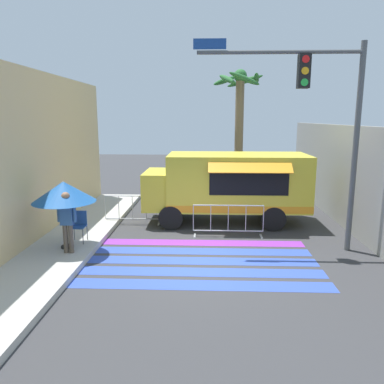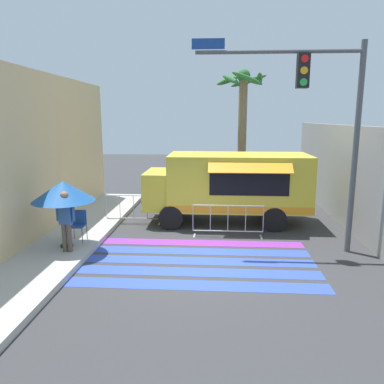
{
  "view_description": "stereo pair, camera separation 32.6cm",
  "coord_description": "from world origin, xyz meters",
  "px_view_note": "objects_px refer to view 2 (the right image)",
  "views": [
    {
      "loc": [
        0.17,
        -9.85,
        3.87
      ],
      "look_at": [
        -0.32,
        2.52,
        1.41
      ],
      "focal_mm": 35.0,
      "sensor_mm": 36.0,
      "label": 1
    },
    {
      "loc": [
        0.5,
        -9.83,
        3.87
      ],
      "look_at": [
        -0.32,
        2.52,
        1.41
      ],
      "focal_mm": 35.0,
      "sensor_mm": 36.0,
      "label": 2
    }
  ],
  "objects_px": {
    "patio_umbrella": "(63,191)",
    "vendor_person": "(66,218)",
    "palm_tree": "(242,114)",
    "barricade_side": "(134,209)",
    "food_truck": "(226,183)",
    "traffic_signal_pole": "(324,109)",
    "folding_chair": "(79,222)",
    "barricade_front": "(228,221)"
  },
  "relations": [
    {
      "from": "traffic_signal_pole",
      "to": "vendor_person",
      "type": "distance_m",
      "value": 7.74
    },
    {
      "from": "folding_chair",
      "to": "barricade_side",
      "type": "bearing_deg",
      "value": 84.14
    },
    {
      "from": "traffic_signal_pole",
      "to": "patio_umbrella",
      "type": "xyz_separation_m",
      "value": [
        -7.28,
        -0.59,
        -2.3
      ]
    },
    {
      "from": "patio_umbrella",
      "to": "vendor_person",
      "type": "height_order",
      "value": "patio_umbrella"
    },
    {
      "from": "folding_chair",
      "to": "barricade_side",
      "type": "distance_m",
      "value": 2.78
    },
    {
      "from": "vendor_person",
      "to": "barricade_front",
      "type": "bearing_deg",
      "value": 30.31
    },
    {
      "from": "folding_chair",
      "to": "vendor_person",
      "type": "bearing_deg",
      "value": -69.85
    },
    {
      "from": "traffic_signal_pole",
      "to": "barricade_side",
      "type": "height_order",
      "value": "traffic_signal_pole"
    },
    {
      "from": "vendor_person",
      "to": "barricade_front",
      "type": "distance_m",
      "value": 5.07
    },
    {
      "from": "patio_umbrella",
      "to": "vendor_person",
      "type": "relative_size",
      "value": 1.13
    },
    {
      "from": "folding_chair",
      "to": "patio_umbrella",
      "type": "bearing_deg",
      "value": -87.33
    },
    {
      "from": "folding_chair",
      "to": "barricade_side",
      "type": "relative_size",
      "value": 0.45
    },
    {
      "from": "traffic_signal_pole",
      "to": "folding_chair",
      "type": "xyz_separation_m",
      "value": [
        -7.12,
        -0.0,
        -3.38
      ]
    },
    {
      "from": "vendor_person",
      "to": "palm_tree",
      "type": "distance_m",
      "value": 10.13
    },
    {
      "from": "vendor_person",
      "to": "barricade_front",
      "type": "height_order",
      "value": "vendor_person"
    },
    {
      "from": "folding_chair",
      "to": "palm_tree",
      "type": "height_order",
      "value": "palm_tree"
    },
    {
      "from": "folding_chair",
      "to": "barricade_side",
      "type": "height_order",
      "value": "folding_chair"
    },
    {
      "from": "folding_chair",
      "to": "food_truck",
      "type": "bearing_deg",
      "value": 51.02
    },
    {
      "from": "vendor_person",
      "to": "patio_umbrella",
      "type": "bearing_deg",
      "value": 120.7
    },
    {
      "from": "patio_umbrella",
      "to": "vendor_person",
      "type": "xyz_separation_m",
      "value": [
        0.2,
        -0.41,
        -0.66
      ]
    },
    {
      "from": "barricade_front",
      "to": "food_truck",
      "type": "bearing_deg",
      "value": 91.5
    },
    {
      "from": "food_truck",
      "to": "vendor_person",
      "type": "relative_size",
      "value": 3.45
    },
    {
      "from": "barricade_front",
      "to": "palm_tree",
      "type": "distance_m",
      "value": 6.95
    },
    {
      "from": "barricade_front",
      "to": "barricade_side",
      "type": "bearing_deg",
      "value": 158.36
    },
    {
      "from": "food_truck",
      "to": "traffic_signal_pole",
      "type": "xyz_separation_m",
      "value": [
        2.58,
        -2.92,
        2.62
      ]
    },
    {
      "from": "folding_chair",
      "to": "palm_tree",
      "type": "distance_m",
      "value": 9.5
    },
    {
      "from": "food_truck",
      "to": "patio_umbrella",
      "type": "height_order",
      "value": "food_truck"
    },
    {
      "from": "food_truck",
      "to": "barricade_side",
      "type": "distance_m",
      "value": 3.56
    },
    {
      "from": "food_truck",
      "to": "folding_chair",
      "type": "relative_size",
      "value": 6.4
    },
    {
      "from": "food_truck",
      "to": "barricade_front",
      "type": "relative_size",
      "value": 2.56
    },
    {
      "from": "patio_umbrella",
      "to": "barricade_side",
      "type": "distance_m",
      "value": 3.62
    },
    {
      "from": "barricade_front",
      "to": "palm_tree",
      "type": "bearing_deg",
      "value": 82.64
    },
    {
      "from": "folding_chair",
      "to": "palm_tree",
      "type": "xyz_separation_m",
      "value": [
        5.35,
        7.13,
        3.29
      ]
    },
    {
      "from": "barricade_front",
      "to": "palm_tree",
      "type": "relative_size",
      "value": 0.38
    },
    {
      "from": "folding_chair",
      "to": "barricade_front",
      "type": "height_order",
      "value": "folding_chair"
    },
    {
      "from": "barricade_side",
      "to": "palm_tree",
      "type": "height_order",
      "value": "palm_tree"
    },
    {
      "from": "palm_tree",
      "to": "folding_chair",
      "type": "bearing_deg",
      "value": -126.9
    },
    {
      "from": "traffic_signal_pole",
      "to": "vendor_person",
      "type": "xyz_separation_m",
      "value": [
        -7.09,
        -1.0,
        -2.96
      ]
    },
    {
      "from": "barricade_side",
      "to": "patio_umbrella",
      "type": "bearing_deg",
      "value": -112.54
    },
    {
      "from": "palm_tree",
      "to": "vendor_person",
      "type": "bearing_deg",
      "value": -123.2
    },
    {
      "from": "patio_umbrella",
      "to": "folding_chair",
      "type": "bearing_deg",
      "value": 74.44
    },
    {
      "from": "food_truck",
      "to": "barricade_front",
      "type": "height_order",
      "value": "food_truck"
    }
  ]
}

